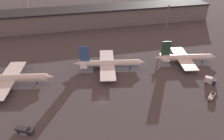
{
  "coord_description": "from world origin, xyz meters",
  "views": [
    {
      "loc": [
        -14.09,
        -76.87,
        62.67
      ],
      "look_at": [
        7.82,
        14.56,
        6.0
      ],
      "focal_mm": 35.0,
      "sensor_mm": 36.0,
      "label": 1
    }
  ],
  "objects": [
    {
      "name": "ground",
      "position": [
        0.0,
        0.0,
        0.0
      ],
      "size": [
        600.0,
        600.0,
        0.0
      ],
      "primitive_type": "plane",
      "color": "#423F44"
    },
    {
      "name": "airplane_2",
      "position": [
        53.58,
        22.74,
        3.25
      ],
      "size": [
        36.7,
        29.75,
        13.75
      ],
      "rotation": [
        0.0,
        0.0,
        -0.18
      ],
      "color": "white",
      "rests_on": "ground"
    },
    {
      "name": "service_vehicle_2",
      "position": [
        54.82,
        -0.02,
        1.93
      ],
      "size": [
        5.62,
        5.41,
        3.52
      ],
      "rotation": [
        0.0,
        0.0,
        -0.73
      ],
      "color": "#282D38",
      "rests_on": "ground"
    },
    {
      "name": "service_vehicle_1",
      "position": [
        -32.3,
        -12.48,
        1.32
      ],
      "size": [
        7.26,
        5.29,
        2.79
      ],
      "rotation": [
        0.0,
        0.0,
        -0.5
      ],
      "color": "#282D38",
      "rests_on": "ground"
    },
    {
      "name": "airplane_1",
      "position": [
        8.9,
        26.2,
        3.29
      ],
      "size": [
        39.95,
        35.14,
        14.0
      ],
      "rotation": [
        0.0,
        0.0,
        -0.18
      ],
      "color": "white",
      "rests_on": "ground"
    },
    {
      "name": "airplane_0",
      "position": [
        -42.2,
        22.47,
        3.53
      ],
      "size": [
        42.75,
        35.58,
        14.28
      ],
      "rotation": [
        0.0,
        0.0,
        -0.18
      ],
      "color": "silver",
      "rests_on": "ground"
    },
    {
      "name": "terminal_building",
      "position": [
        0.0,
        100.41,
        7.27
      ],
      "size": [
        225.59,
        23.33,
        14.44
      ],
      "color": "slate",
      "rests_on": "ground"
    },
    {
      "name": "lamp_post_1",
      "position": [
        66.22,
        73.92,
        13.4
      ],
      "size": [
        1.8,
        1.8,
        20.52
      ],
      "color": "slate",
      "rests_on": "ground"
    },
    {
      "name": "service_vehicle_3",
      "position": [
        48.41,
        -10.83,
        1.23
      ],
      "size": [
        5.78,
        5.35,
        2.62
      ],
      "rotation": [
        0.0,
        0.0,
        0.71
      ],
      "color": "#9EA3A8",
      "rests_on": "ground"
    }
  ]
}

